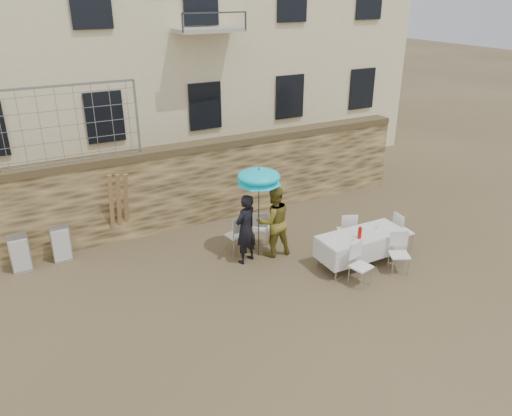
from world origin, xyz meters
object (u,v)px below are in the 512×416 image
soda_bottle (360,233)px  table_chair_back (347,230)px  table_chair_front_left (361,265)px  table_chair_front_right (399,254)px  umbrella (259,179)px  man_suit (246,229)px  couple_chair_left (236,234)px  chair_stack_right (60,241)px  table_chair_side (403,231)px  chair_stack_left (19,250)px  banquet_table (362,235)px  woman_dress (274,221)px  couple_chair_right (261,228)px

soda_bottle → table_chair_back: (0.40, 0.95, -0.43)m
table_chair_front_left → table_chair_front_right: (1.10, -0.00, 0.00)m
umbrella → table_chair_front_left: umbrella is taller
man_suit → soda_bottle: bearing=123.5°
table_chair_front_left → couple_chair_left: bearing=111.1°
soda_bottle → chair_stack_right: soda_bottle is taller
table_chair_front_left → table_chair_back: same height
table_chair_side → chair_stack_right: bearing=71.6°
soda_bottle → table_chair_side: 1.67m
couple_chair_left → table_chair_front_left: size_ratio=1.00×
umbrella → chair_stack_right: bearing=153.7°
couple_chair_left → chair_stack_left: bearing=-27.5°
soda_bottle → table_chair_front_right: (0.70, -0.60, -0.43)m
banquet_table → chair_stack_left: chair_stack_left is taller
woman_dress → couple_chair_right: size_ratio=1.85×
umbrella → couple_chair_left: 1.62m
woman_dress → banquet_table: (1.59, -1.35, -0.16)m
soda_bottle → chair_stack_left: (-6.89, 3.70, -0.45)m
woman_dress → chair_stack_left: bearing=-16.4°
man_suit → umbrella: size_ratio=0.81×
umbrella → table_chair_back: bearing=-16.8°
banquet_table → soda_bottle: size_ratio=8.08×
man_suit → umbrella: umbrella is taller
man_suit → soda_bottle: (2.14, -1.50, 0.05)m
chair_stack_left → table_chair_front_right: bearing=-29.5°
woman_dress → chair_stack_left: 5.94m
man_suit → soda_bottle: size_ratio=6.57×
woman_dress → table_chair_back: bearing=168.5°
umbrella → chair_stack_left: bearing=157.8°
man_suit → table_chair_back: 2.63m
couple_chair_left → table_chair_front_right: same height
umbrella → chair_stack_left: size_ratio=2.29×
table_chair_front_left → table_chair_side: size_ratio=1.00×
chair_stack_left → table_chair_back: bearing=-20.6°
couple_chair_left → chair_stack_left: couple_chair_left is taller
couple_chair_left → umbrella: bearing=123.3°
banquet_table → table_chair_front_right: table_chair_front_right is taller
man_suit → umbrella: bearing=172.4°
table_chair_side → woman_dress: bearing=73.4°
table_chair_front_right → table_chair_back: same height
table_chair_back → chair_stack_right: size_ratio=1.04×
table_chair_front_left → table_chair_front_right: bearing=-12.3°
soda_bottle → chair_stack_right: size_ratio=0.28×
woman_dress → umbrella: umbrella is taller
table_chair_front_right → soda_bottle: bearing=165.6°
chair_stack_right → table_chair_front_right: bearing=-32.7°
woman_dress → banquet_table: woman_dress is taller
man_suit → table_chair_front_left: (1.74, -2.10, -0.37)m
couple_chair_right → table_chair_front_left: (1.04, -2.65, 0.00)m
chair_stack_left → couple_chair_right: bearing=-16.9°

